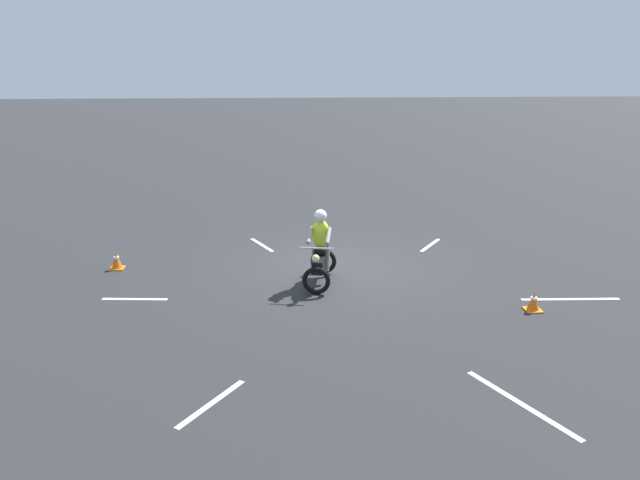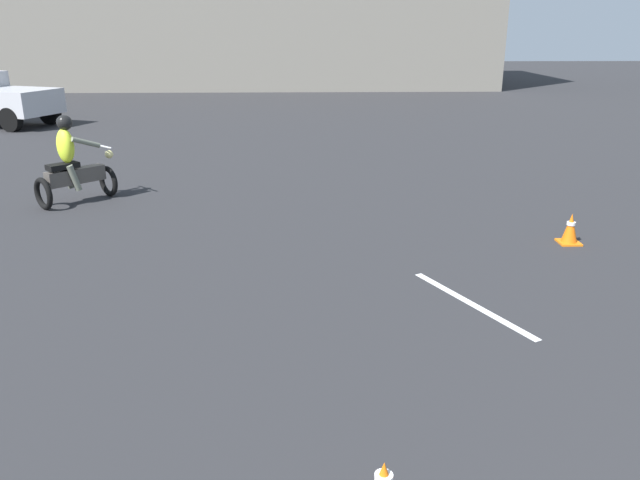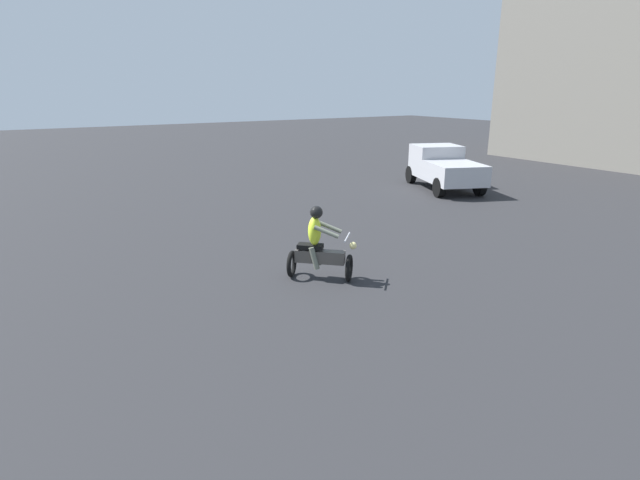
% 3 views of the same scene
% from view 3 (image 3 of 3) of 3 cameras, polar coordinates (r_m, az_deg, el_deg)
% --- Properties ---
extents(motorcycle_rider_background, '(1.40, 1.43, 1.66)m').
position_cam_3_polar(motorcycle_rider_background, '(10.92, -0.18, -0.86)').
color(motorcycle_rider_background, black).
rests_on(motorcycle_rider_background, ground).
extents(pickup_truck, '(4.55, 3.31, 1.73)m').
position_cam_3_polar(pickup_truck, '(21.63, 13.99, 8.11)').
color(pickup_truck, black).
rests_on(pickup_truck, ground).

